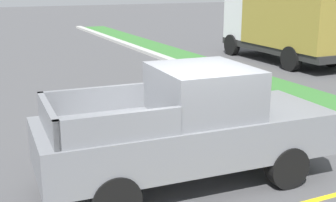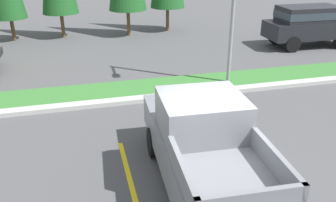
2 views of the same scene
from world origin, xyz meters
name	(u,v)px [view 2 (image 2 of 2)]	position (x,y,z in m)	size (l,w,h in m)	color
ground_plane	(210,184)	(0.00, 0.00, 0.00)	(120.00, 120.00, 0.00)	#4C4C4F
parking_line_near	(135,198)	(-1.76, -0.06, 0.00)	(0.12, 4.80, 0.01)	yellow
parking_line_far	(265,177)	(1.34, -0.06, 0.00)	(0.12, 4.80, 0.01)	yellow
curb_strip	(160,97)	(0.00, 5.00, 0.07)	(56.00, 0.40, 0.15)	#B2B2AD
grass_median	(153,87)	(0.00, 6.10, 0.03)	(56.00, 1.80, 0.06)	#387533
pickup_truck_main	(204,146)	(-0.21, -0.01, 1.04)	(2.18, 5.32, 2.10)	black
suv_distant	(309,23)	(9.17, 9.94, 1.24)	(4.64, 2.05, 2.10)	black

